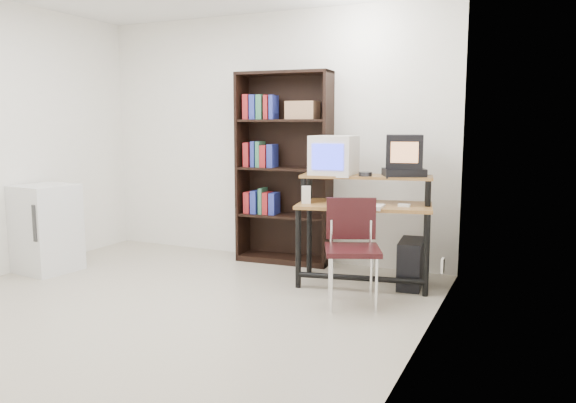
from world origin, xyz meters
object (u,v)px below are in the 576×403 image
at_px(crt_monitor, 334,156).
at_px(pc_tower, 411,263).
at_px(computer_desk, 364,209).
at_px(crt_tv, 404,152).
at_px(bookshelf, 285,167).
at_px(mini_fridge, 46,228).
at_px(school_chair, 352,240).

distance_m(crt_monitor, pc_tower, 1.20).
xyz_separation_m(computer_desk, crt_tv, (0.30, 0.19, 0.51)).
distance_m(computer_desk, crt_monitor, 0.57).
height_order(bookshelf, mini_fridge, bookshelf).
relative_size(pc_tower, bookshelf, 0.23).
height_order(computer_desk, pc_tower, computer_desk).
height_order(computer_desk, bookshelf, bookshelf).
bearing_deg(crt_tv, computer_desk, -162.14).
bearing_deg(mini_fridge, crt_monitor, 26.79).
relative_size(school_chair, bookshelf, 0.43).
bearing_deg(crt_monitor, computer_desk, -13.55).
relative_size(computer_desk, school_chair, 1.50).
xyz_separation_m(crt_tv, pc_tower, (0.11, -0.11, -0.99)).
bearing_deg(computer_desk, mini_fridge, -174.83).
distance_m(computer_desk, mini_fridge, 3.10).
bearing_deg(crt_monitor, bookshelf, 146.44).
relative_size(pc_tower, mini_fridge, 0.53).
distance_m(computer_desk, school_chair, 0.62).
bearing_deg(computer_desk, pc_tower, -1.59).
bearing_deg(school_chair, bookshelf, 113.04).
height_order(pc_tower, bookshelf, bookshelf).
bearing_deg(pc_tower, computer_desk, -176.02).
relative_size(crt_monitor, mini_fridge, 0.49).
bearing_deg(crt_tv, crt_monitor, 177.87).
relative_size(computer_desk, bookshelf, 0.65).
bearing_deg(bookshelf, computer_desk, -28.24).
distance_m(computer_desk, bookshelf, 1.15).
bearing_deg(bookshelf, crt_tv, -15.49).
height_order(crt_tv, bookshelf, bookshelf).
distance_m(pc_tower, mini_fridge, 3.52).
bearing_deg(pc_tower, mini_fridge, -170.07).
distance_m(pc_tower, bookshelf, 1.67).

